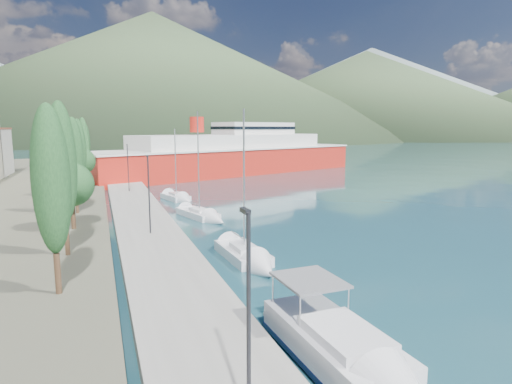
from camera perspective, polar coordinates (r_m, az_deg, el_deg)
name	(u,v)px	position (r m, az deg, el deg)	size (l,w,h in m)	color
ground	(141,156)	(140.76, -15.13, 4.60)	(1400.00, 1400.00, 0.00)	#1C4651
quay	(137,210)	(46.83, -15.61, -2.27)	(5.00, 88.00, 0.80)	gray
hills_far	(203,81)	(659.84, -7.09, 14.42)	(1480.00, 900.00, 180.00)	slate
hills_near	(222,84)	(409.67, -4.60, 14.14)	(1010.00, 520.00, 115.00)	#3C5132
tree_row	(77,158)	(51.36, -22.71, 4.22)	(3.62, 64.51, 9.95)	#47301E
lamp_posts	(149,191)	(34.09, -14.13, 0.11)	(0.15, 47.80, 6.06)	#2D2D33
motor_cruiser	(358,370)	(16.48, 13.42, -22.13)	(3.07, 9.63, 3.52)	black
sailboat_near	(253,261)	(28.26, -0.43, -9.23)	(2.71, 7.81, 11.07)	silver
sailboat_mid	(207,217)	(42.16, -6.54, -3.35)	(4.18, 8.16, 11.36)	silver
sailboat_far	(181,199)	(53.30, -9.99, -0.93)	(3.66, 6.89, 9.66)	silver
ferry	(233,156)	(84.50, -3.15, 4.84)	(58.54, 32.59, 11.53)	red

